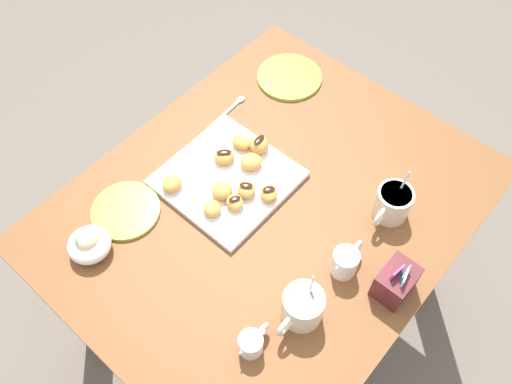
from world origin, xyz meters
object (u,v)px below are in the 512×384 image
at_px(coffee_mug_cream_right, 302,307).
at_px(cream_pitcher_white, 345,261).
at_px(saucer_lime_right, 289,77).
at_px(beignet_6, 251,162).
at_px(beignet_7, 222,190).
at_px(beignet_8, 172,184).
at_px(ice_cream_bowl, 89,244).
at_px(beignet_3, 235,202).
at_px(sugar_caddy, 396,282).
at_px(saucer_lime_left, 126,211).
at_px(pastry_plate_square, 227,178).
at_px(chocolate_sauce_pitcher, 251,343).
at_px(beignet_2, 212,209).
at_px(dining_table, 268,228).
at_px(coffee_mug_cream_left, 392,203).
at_px(beignet_5, 246,189).
at_px(beignet_1, 224,156).
at_px(beignet_0, 269,193).
at_px(beignet_9, 242,142).
at_px(beignet_4, 259,145).

xyz_separation_m(coffee_mug_cream_right, cream_pitcher_white, (-0.15, 0.00, -0.01)).
height_order(saucer_lime_right, beignet_6, beignet_6).
height_order(beignet_7, beignet_8, beignet_7).
xyz_separation_m(ice_cream_bowl, beignet_3, (-0.30, 0.18, -0.00)).
xyz_separation_m(sugar_caddy, saucer_lime_left, (0.26, -0.60, -0.04)).
relative_size(pastry_plate_square, saucer_lime_right, 1.57).
relative_size(coffee_mug_cream_right, chocolate_sauce_pitcher, 1.47).
height_order(beignet_2, beignet_3, same).
relative_size(dining_table, beignet_6, 18.75).
xyz_separation_m(coffee_mug_cream_left, beignet_7, (0.23, -0.34, -0.01)).
bearing_deg(sugar_caddy, pastry_plate_square, -87.10).
height_order(ice_cream_bowl, saucer_lime_right, ice_cream_bowl).
bearing_deg(beignet_5, saucer_lime_left, -40.11).
relative_size(beignet_1, beignet_8, 0.96).
xyz_separation_m(cream_pitcher_white, sugar_caddy, (-0.03, 0.11, 0.00)).
relative_size(dining_table, saucer_lime_left, 6.21).
xyz_separation_m(coffee_mug_cream_right, beignet_1, (-0.19, -0.40, -0.02)).
bearing_deg(coffee_mug_cream_right, beignet_0, -126.30).
xyz_separation_m(beignet_0, beignet_5, (0.03, -0.05, 0.00)).
bearing_deg(beignet_7, beignet_0, 128.20).
bearing_deg(saucer_lime_right, sugar_caddy, 58.52).
relative_size(cream_pitcher_white, beignet_6, 1.88).
height_order(chocolate_sauce_pitcher, beignet_7, chocolate_sauce_pitcher).
xyz_separation_m(beignet_5, beignet_8, (0.11, -0.15, 0.00)).
xyz_separation_m(beignet_0, beignet_1, (-0.01, -0.16, 0.00)).
xyz_separation_m(beignet_3, beignet_6, (-0.12, -0.05, 0.00)).
bearing_deg(saucer_lime_left, sugar_caddy, 113.11).
bearing_deg(dining_table, sugar_caddy, 91.12).
relative_size(beignet_1, beignet_9, 0.96).
bearing_deg(sugar_caddy, beignet_9, -98.00).
relative_size(sugar_caddy, beignet_0, 1.98).
bearing_deg(coffee_mug_cream_left, coffee_mug_cream_right, -0.00).
height_order(beignet_1, beignet_7, beignet_7).
bearing_deg(beignet_2, beignet_6, -172.65).
bearing_deg(cream_pitcher_white, ice_cream_bowl, -53.48).
height_order(beignet_5, beignet_8, beignet_8).
distance_m(beignet_4, beignet_9, 0.05).
height_order(saucer_lime_left, beignet_5, beignet_5).
height_order(beignet_4, beignet_7, beignet_4).
relative_size(cream_pitcher_white, beignet_7, 1.98).
xyz_separation_m(coffee_mug_cream_left, saucer_lime_right, (-0.20, -0.48, -0.04)).
bearing_deg(beignet_9, beignet_5, 46.59).
height_order(sugar_caddy, saucer_lime_right, sugar_caddy).
bearing_deg(beignet_8, beignet_1, 164.98).
relative_size(sugar_caddy, beignet_9, 1.95).
xyz_separation_m(saucer_lime_right, beignet_6, (0.32, 0.13, 0.03)).
distance_m(beignet_1, beignet_8, 0.15).
relative_size(saucer_lime_right, beignet_7, 3.59).
xyz_separation_m(cream_pitcher_white, beignet_5, (-0.00, -0.30, -0.01)).
height_order(saucer_lime_left, saucer_lime_right, same).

